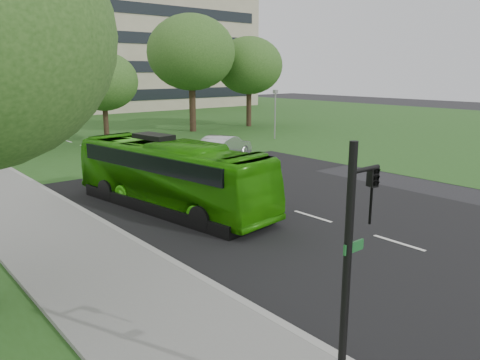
{
  "coord_description": "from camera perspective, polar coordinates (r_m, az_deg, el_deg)",
  "views": [
    {
      "loc": [
        -14.21,
        -10.3,
        5.9
      ],
      "look_at": [
        -2.4,
        3.83,
        1.6
      ],
      "focal_mm": 35.0,
      "sensor_mm": 36.0,
      "label": 1
    }
  ],
  "objects": [
    {
      "name": "ground",
      "position": [
        18.51,
        13.5,
        -5.82
      ],
      "size": [
        160.0,
        160.0,
        0.0
      ],
      "primitive_type": "plane",
      "color": "black",
      "rests_on": "ground"
    },
    {
      "name": "street_surfaces",
      "position": [
        36.3,
        -16.97,
        3.26
      ],
      "size": [
        120.0,
        120.0,
        0.15
      ],
      "color": "black",
      "rests_on": "ground"
    },
    {
      "name": "office_building",
      "position": [
        81.07,
        -13.9,
        17.45
      ],
      "size": [
        40.1,
        20.1,
        25.0
      ],
      "color": "tan",
      "rests_on": "ground"
    },
    {
      "name": "tree_park_c",
      "position": [
        40.59,
        -16.33,
        11.45
      ],
      "size": [
        5.62,
        5.62,
        7.46
      ],
      "color": "black",
      "rests_on": "ground"
    },
    {
      "name": "tree_park_d",
      "position": [
        46.98,
        -5.96,
        15.19
      ],
      "size": [
        8.52,
        8.52,
        11.27
      ],
      "color": "black",
      "rests_on": "ground"
    },
    {
      "name": "tree_park_e",
      "position": [
        51.17,
        1.11,
        13.76
      ],
      "size": [
        7.12,
        7.12,
        9.49
      ],
      "color": "black",
      "rests_on": "ground"
    },
    {
      "name": "bus",
      "position": [
        20.56,
        -8.49,
        0.6
      ],
      "size": [
        3.98,
        10.92,
        2.97
      ],
      "primitive_type": "imported",
      "rotation": [
        0.0,
        0.0,
        0.14
      ],
      "color": "#2B940A",
      "rests_on": "ground"
    },
    {
      "name": "sedan",
      "position": [
        31.6,
        -1.98,
        3.95
      ],
      "size": [
        5.48,
        3.79,
        1.71
      ],
      "primitive_type": "imported",
      "rotation": [
        0.0,
        0.0,
        2.0
      ],
      "color": "#B1B3B7",
      "rests_on": "ground"
    },
    {
      "name": "traffic_light",
      "position": [
        7.99,
        13.61,
        -9.64
      ],
      "size": [
        0.78,
        0.22,
        4.87
      ],
      "rotation": [
        0.0,
        0.0,
        -0.15
      ],
      "color": "black",
      "rests_on": "ground"
    },
    {
      "name": "camera_pole",
      "position": [
        41.57,
        4.3,
        8.81
      ],
      "size": [
        0.41,
        0.38,
        4.31
      ],
      "rotation": [
        0.0,
        0.0,
        -0.23
      ],
      "color": "gray",
      "rests_on": "ground"
    }
  ]
}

